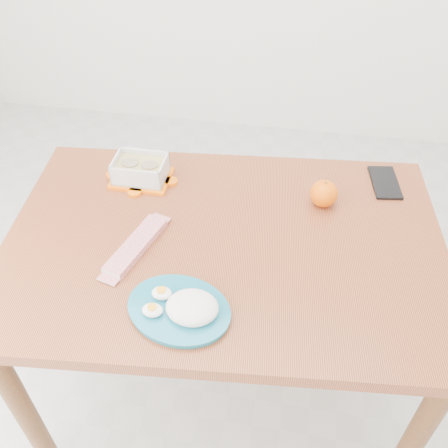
% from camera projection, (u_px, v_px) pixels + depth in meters
% --- Properties ---
extents(ground, '(3.50, 3.50, 0.00)m').
position_uv_depth(ground, '(209.00, 368.00, 1.92)').
color(ground, '#B7B7B2').
rests_on(ground, ground).
extents(dining_table, '(1.27, 0.91, 0.75)m').
position_uv_depth(dining_table, '(224.00, 264.00, 1.43)').
color(dining_table, '#9C4E2C').
rests_on(dining_table, ground).
extents(food_container, '(0.18, 0.14, 0.08)m').
position_uv_depth(food_container, '(140.00, 170.00, 1.53)').
color(food_container, '#FF6B07').
rests_on(food_container, dining_table).
extents(orange_fruit, '(0.08, 0.08, 0.08)m').
position_uv_depth(orange_fruit, '(324.00, 194.00, 1.45)').
color(orange_fruit, orange).
rests_on(orange_fruit, dining_table).
extents(rice_plate, '(0.30, 0.30, 0.07)m').
position_uv_depth(rice_plate, '(183.00, 307.00, 1.17)').
color(rice_plate, '#176980').
rests_on(rice_plate, dining_table).
extents(candy_bar, '(0.12, 0.24, 0.02)m').
position_uv_depth(candy_bar, '(136.00, 246.00, 1.33)').
color(candy_bar, '#BA0916').
rests_on(candy_bar, dining_table).
extents(smartphone, '(0.10, 0.17, 0.01)m').
position_uv_depth(smartphone, '(385.00, 183.00, 1.54)').
color(smartphone, black).
rests_on(smartphone, dining_table).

